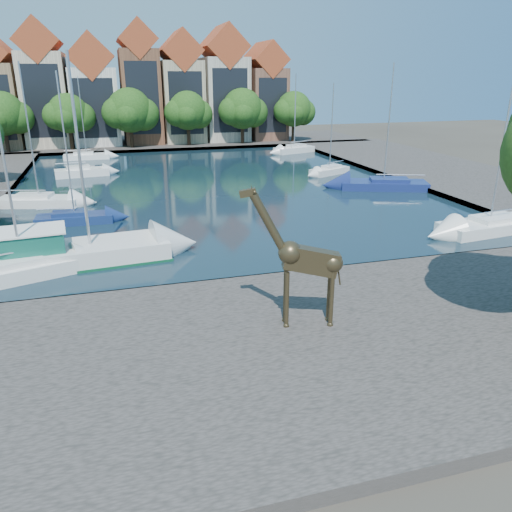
{
  "coord_description": "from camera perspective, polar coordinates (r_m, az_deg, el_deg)",
  "views": [
    {
      "loc": [
        -9.16,
        -22.61,
        10.05
      ],
      "look_at": [
        -3.17,
        -2.0,
        2.25
      ],
      "focal_mm": 35.0,
      "sensor_mm": 36.0,
      "label": 1
    }
  ],
  "objects": [
    {
      "name": "sailboat_left_d",
      "position": [
        55.84,
        -19.29,
        9.23
      ],
      "size": [
        5.54,
        2.54,
        9.63
      ],
      "color": "white",
      "rests_on": "water_basin"
    },
    {
      "name": "near_quay",
      "position": [
        20.58,
        12.61,
        -8.99
      ],
      "size": [
        50.0,
        14.0,
        0.5
      ],
      "primitive_type": "cube",
      "color": "#4E4743",
      "rests_on": "ground"
    },
    {
      "name": "sailboat_left_c",
      "position": [
        44.17,
        -23.53,
        5.98
      ],
      "size": [
        6.77,
        3.81,
        10.96
      ],
      "color": "white",
      "rests_on": "water_basin"
    },
    {
      "name": "right_quay",
      "position": [
        58.61,
        20.0,
        9.17
      ],
      "size": [
        14.0,
        52.0,
        0.5
      ],
      "primitive_type": "cube",
      "color": "#4E4743",
      "rests_on": "ground"
    },
    {
      "name": "sailboat_right_c",
      "position": [
        54.49,
        8.4,
        9.79
      ],
      "size": [
        4.96,
        3.47,
        9.24
      ],
      "color": "silver",
      "rests_on": "water_basin"
    },
    {
      "name": "sailboat_right_b",
      "position": [
        48.22,
        14.38,
        8.08
      ],
      "size": [
        8.34,
        5.31,
        10.99
      ],
      "color": "navy",
      "rests_on": "water_basin"
    },
    {
      "name": "far_tree_east",
      "position": [
        75.76,
        -1.5,
        16.33
      ],
      "size": [
        7.54,
        5.8,
        7.84
      ],
      "color": "#332114",
      "rests_on": "far_quay"
    },
    {
      "name": "ground",
      "position": [
        26.39,
        5.41,
        -2.51
      ],
      "size": [
        160.0,
        160.0,
        0.0
      ],
      "primitive_type": "plane",
      "color": "#38332B",
      "rests_on": "ground"
    },
    {
      "name": "townhouse_east_inner",
      "position": [
        79.42,
        -8.55,
        18.1
      ],
      "size": [
        5.94,
        9.18,
        15.79
      ],
      "color": "tan",
      "rests_on": "far_quay"
    },
    {
      "name": "far_tree_mid_west",
      "position": [
        73.33,
        -14.15,
        15.69
      ],
      "size": [
        7.8,
        6.0,
        8.0
      ],
      "color": "#332114",
      "rests_on": "far_quay"
    },
    {
      "name": "sailboat_left_a",
      "position": [
        28.65,
        -25.16,
        -1.12
      ],
      "size": [
        6.83,
        4.2,
        9.53
      ],
      "color": "silver",
      "rests_on": "water_basin"
    },
    {
      "name": "far_tree_west",
      "position": [
        73.43,
        -20.59,
        14.88
      ],
      "size": [
        6.76,
        5.2,
        7.36
      ],
      "color": "#332114",
      "rests_on": "far_quay"
    },
    {
      "name": "giraffe_statue",
      "position": [
        19.53,
        5.42,
        -0.44
      ],
      "size": [
        3.92,
        1.3,
        5.64
      ],
      "color": "#3E331F",
      "rests_on": "near_quay"
    },
    {
      "name": "sailboat_right_a",
      "position": [
        37.16,
        25.17,
        3.38
      ],
      "size": [
        7.46,
        3.31,
        10.09
      ],
      "color": "white",
      "rests_on": "water_basin"
    },
    {
      "name": "townhouse_west_mid",
      "position": [
        79.01,
        -22.98,
        17.18
      ],
      "size": [
        5.94,
        9.18,
        16.79
      ],
      "color": "beige",
      "rests_on": "far_quay"
    },
    {
      "name": "townhouse_east_end",
      "position": [
        82.28,
        0.92,
        17.93
      ],
      "size": [
        5.44,
        9.18,
        14.43
      ],
      "color": "brown",
      "rests_on": "far_quay"
    },
    {
      "name": "townhouse_east_mid",
      "position": [
        80.58,
        -3.74,
        18.56
      ],
      "size": [
        6.43,
        9.18,
        16.65
      ],
      "color": "beige",
      "rests_on": "far_quay"
    },
    {
      "name": "townhouse_west_inner",
      "position": [
        78.66,
        -17.99,
        17.1
      ],
      "size": [
        6.43,
        9.18,
        15.15
      ],
      "color": "white",
      "rests_on": "far_quay"
    },
    {
      "name": "water_basin",
      "position": [
        48.55,
        -5.03,
        8.0
      ],
      "size": [
        38.0,
        50.0,
        0.08
      ],
      "primitive_type": "cube",
      "color": "black",
      "rests_on": "ground"
    },
    {
      "name": "townhouse_center",
      "position": [
        78.79,
        -13.12,
        18.27
      ],
      "size": [
        5.44,
        9.18,
        16.93
      ],
      "color": "brown",
      "rests_on": "far_quay"
    },
    {
      "name": "sailboat_left_e",
      "position": [
        67.34,
        -18.8,
        10.85
      ],
      "size": [
        5.52,
        2.0,
        9.84
      ],
      "color": "white",
      "rests_on": "water_basin"
    },
    {
      "name": "far_tree_far_east",
      "position": [
        78.18,
        4.41,
        16.28
      ],
      "size": [
        6.76,
        5.2,
        7.36
      ],
      "color": "#332114",
      "rests_on": "far_quay"
    },
    {
      "name": "sailboat_right_d",
      "position": [
        69.52,
        4.38,
        12.19
      ],
      "size": [
        6.04,
        3.62,
        10.17
      ],
      "color": "silver",
      "rests_on": "water_basin"
    },
    {
      "name": "far_tree_far_west",
      "position": [
        74.37,
        -26.91,
        14.17
      ],
      "size": [
        7.28,
        5.6,
        7.68
      ],
      "color": "#332114",
      "rests_on": "far_quay"
    },
    {
      "name": "far_quay",
      "position": [
        79.75,
        -9.72,
        12.64
      ],
      "size": [
        60.0,
        16.0,
        0.5
      ],
      "primitive_type": "cube",
      "color": "#4E4743",
      "rests_on": "ground"
    },
    {
      "name": "motorsailer",
      "position": [
        29.54,
        -21.66,
        0.53
      ],
      "size": [
        11.39,
        4.33,
        11.14
      ],
      "color": "silver",
      "rests_on": "water_basin"
    },
    {
      "name": "far_tree_mid_east",
      "position": [
        74.13,
        -7.74,
        16.0
      ],
      "size": [
        7.02,
        5.4,
        7.52
      ],
      "color": "#332114",
      "rests_on": "far_quay"
    },
    {
      "name": "sailboat_left_b",
      "position": [
        37.94,
        -20.02,
        4.3
      ],
      "size": [
        5.32,
        2.01,
        10.25
      ],
      "color": "navy",
      "rests_on": "water_basin"
    }
  ]
}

